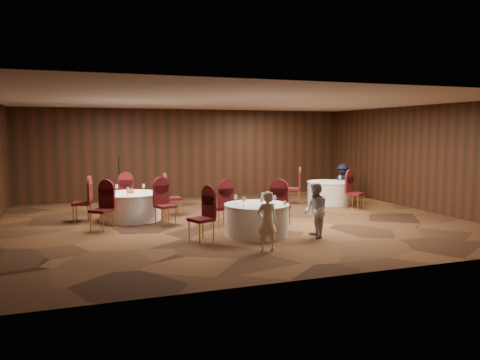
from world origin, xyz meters
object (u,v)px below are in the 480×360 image
object	(u,v)px
mic_stand	(119,191)
woman_b	(315,210)
table_right	(330,192)
man_c	(343,181)
table_left	(131,206)
woman_a	(267,221)
table_main	(256,220)

from	to	relation	value
mic_stand	woman_b	bearing A→B (deg)	-59.31
table_right	man_c	xyz separation A→B (m)	(1.02, 0.83, 0.25)
table_left	table_right	bearing A→B (deg)	6.48
table_right	woman_a	size ratio (longest dim) A/B	1.24
table_right	man_c	distance (m)	1.34
man_c	woman_a	bearing A→B (deg)	-90.61
table_right	woman_b	world-z (taller)	woman_b
table_main	table_left	distance (m)	3.87
man_c	table_main	bearing A→B (deg)	-96.47
table_left	woman_a	world-z (taller)	woman_a
table_main	woman_a	bearing A→B (deg)	-102.94
woman_a	table_right	bearing A→B (deg)	-133.62
woman_a	table_left	bearing A→B (deg)	-65.27
table_left	table_right	xyz separation A→B (m)	(6.60, 0.75, 0.00)
table_main	woman_a	size ratio (longest dim) A/B	1.23
table_left	table_main	bearing A→B (deg)	-49.13
table_right	mic_stand	world-z (taller)	mic_stand
table_left	man_c	world-z (taller)	man_c
table_left	woman_a	size ratio (longest dim) A/B	1.34
table_main	man_c	size ratio (longest dim) A/B	1.20
mic_stand	woman_a	world-z (taller)	mic_stand
woman_b	table_left	bearing A→B (deg)	-123.57
mic_stand	woman_b	world-z (taller)	mic_stand
table_left	mic_stand	xyz separation A→B (m)	(-0.05, 2.78, 0.08)
table_right	mic_stand	size ratio (longest dim) A/B	0.96
table_left	table_right	distance (m)	6.64
mic_stand	man_c	bearing A→B (deg)	-8.87
table_left	woman_a	bearing A→B (deg)	-62.69
table_main	mic_stand	bearing A→B (deg)	114.37
table_right	woman_b	size ratio (longest dim) A/B	1.19
mic_stand	man_c	size ratio (longest dim) A/B	1.24
table_main	woman_b	world-z (taller)	woman_b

